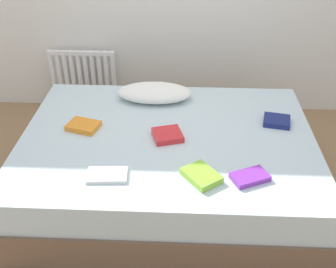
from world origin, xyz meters
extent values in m
plane|color=#93704C|center=(0.00, 0.00, 0.00)|extent=(8.00, 8.00, 0.00)
cube|color=brown|center=(0.00, 0.00, 0.14)|extent=(2.00, 1.50, 0.28)
cube|color=silver|center=(0.00, 0.00, 0.39)|extent=(1.96, 1.46, 0.22)
cylinder|color=white|center=(-1.14, 1.20, 0.35)|extent=(0.04, 0.04, 0.52)
cylinder|color=white|center=(-1.08, 1.20, 0.35)|extent=(0.04, 0.04, 0.52)
cylinder|color=white|center=(-1.01, 1.20, 0.35)|extent=(0.04, 0.04, 0.52)
cylinder|color=white|center=(-0.95, 1.20, 0.35)|extent=(0.04, 0.04, 0.52)
cylinder|color=white|center=(-0.89, 1.20, 0.35)|extent=(0.04, 0.04, 0.52)
cylinder|color=white|center=(-0.82, 1.20, 0.35)|extent=(0.04, 0.04, 0.52)
cylinder|color=white|center=(-0.76, 1.20, 0.35)|extent=(0.04, 0.04, 0.52)
cylinder|color=white|center=(-0.69, 1.20, 0.35)|extent=(0.04, 0.04, 0.52)
cylinder|color=white|center=(-0.63, 1.20, 0.35)|extent=(0.04, 0.04, 0.52)
cylinder|color=white|center=(-0.56, 1.20, 0.35)|extent=(0.04, 0.04, 0.52)
cube|color=white|center=(-0.85, 1.20, 0.59)|extent=(0.62, 0.04, 0.04)
cube|color=white|center=(-0.85, 1.20, 0.11)|extent=(0.62, 0.04, 0.04)
ellipsoid|color=white|center=(-0.12, 0.50, 0.56)|extent=(0.57, 0.30, 0.12)
cube|color=navy|center=(0.76, 0.19, 0.52)|extent=(0.21, 0.19, 0.04)
cube|color=#8CC638|center=(0.22, -0.44, 0.52)|extent=(0.25, 0.26, 0.04)
cube|color=red|center=(0.00, -0.02, 0.52)|extent=(0.23, 0.22, 0.04)
cube|color=white|center=(-0.33, -0.45, 0.51)|extent=(0.24, 0.16, 0.02)
cube|color=purple|center=(0.49, -0.44, 0.52)|extent=(0.24, 0.20, 0.03)
cube|color=orange|center=(-0.58, 0.07, 0.52)|extent=(0.24, 0.21, 0.04)
camera|label=1|loc=(0.11, -2.29, 2.01)|focal=43.87mm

